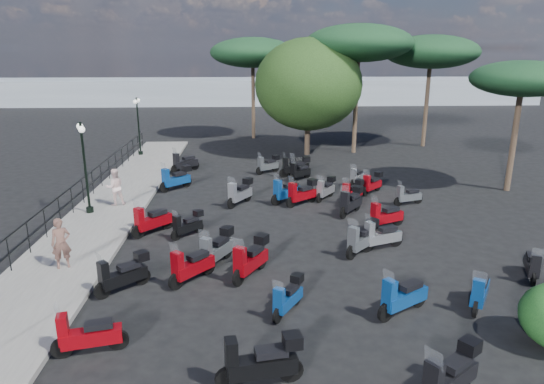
{
  "coord_description": "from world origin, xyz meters",
  "views": [
    {
      "loc": [
        -0.38,
        -17.3,
        6.73
      ],
      "look_at": [
        0.44,
        1.24,
        1.2
      ],
      "focal_mm": 32.0,
      "sensor_mm": 36.0,
      "label": 1
    }
  ],
  "objects_px": {
    "lamp_post_2": "(138,122)",
    "broadleaf_tree": "(308,84)",
    "scooter_5": "(184,163)",
    "scooter_10": "(240,193)",
    "scooter_4": "(176,179)",
    "scooter_12": "(261,362)",
    "scooter_2": "(154,220)",
    "scooter_3": "(152,221)",
    "scooter_28": "(372,184)",
    "scooter_9": "(188,225)",
    "scooter_25": "(532,266)",
    "scooter_11": "(268,165)",
    "pedestrian_far": "(115,187)",
    "scooter_30": "(352,192)",
    "pine_2": "(253,53)",
    "woman": "(61,243)",
    "scooter_17": "(295,167)",
    "scooter_18": "(450,376)",
    "scooter_22": "(302,193)",
    "scooter_1": "(123,275)",
    "scooter_6": "(288,298)",
    "scooter_8": "(191,267)",
    "scooter_0": "(87,336)",
    "scooter_23": "(300,172)",
    "pine_0": "(359,43)",
    "lamp_post_1": "(85,162)",
    "scooter_24": "(480,292)",
    "scooter_26": "(385,216)",
    "scooter_27": "(408,196)",
    "scooter_19": "(402,297)",
    "scooter_15": "(286,192)",
    "scooter_16": "(326,189)",
    "scooter_20": "(381,236)",
    "scooter_13": "(251,259)",
    "scooter_29": "(357,177)",
    "scooter_31": "(299,167)"
  },
  "relations": [
    {
      "from": "pedestrian_far",
      "to": "scooter_30",
      "type": "distance_m",
      "value": 10.47
    },
    {
      "from": "scooter_4",
      "to": "scooter_12",
      "type": "bearing_deg",
      "value": 150.66
    },
    {
      "from": "woman",
      "to": "scooter_22",
      "type": "xyz_separation_m",
      "value": [
        8.13,
        6.39,
        -0.42
      ]
    },
    {
      "from": "scooter_9",
      "to": "scooter_25",
      "type": "distance_m",
      "value": 11.52
    },
    {
      "from": "scooter_2",
      "to": "lamp_post_1",
      "type": "bearing_deg",
      "value": 35.1
    },
    {
      "from": "lamp_post_1",
      "to": "scooter_24",
      "type": "height_order",
      "value": "lamp_post_1"
    },
    {
      "from": "pedestrian_far",
      "to": "scooter_0",
      "type": "height_order",
      "value": "pedestrian_far"
    },
    {
      "from": "pine_0",
      "to": "scooter_28",
      "type": "bearing_deg",
      "value": -96.54
    },
    {
      "from": "scooter_5",
      "to": "scooter_1",
      "type": "bearing_deg",
      "value": 138.95
    },
    {
      "from": "scooter_3",
      "to": "scooter_24",
      "type": "distance_m",
      "value": 11.43
    },
    {
      "from": "pedestrian_far",
      "to": "scooter_23",
      "type": "distance_m",
      "value": 9.49
    },
    {
      "from": "scooter_13",
      "to": "scooter_20",
      "type": "distance_m",
      "value": 4.88
    },
    {
      "from": "scooter_10",
      "to": "scooter_9",
      "type": "bearing_deg",
      "value": 96.4
    },
    {
      "from": "scooter_2",
      "to": "scooter_26",
      "type": "relative_size",
      "value": 0.87
    },
    {
      "from": "scooter_4",
      "to": "scooter_5",
      "type": "relative_size",
      "value": 1.01
    },
    {
      "from": "scooter_16",
      "to": "pine_0",
      "type": "xyz_separation_m",
      "value": [
        3.47,
        10.36,
        6.54
      ]
    },
    {
      "from": "pine_0",
      "to": "scooter_2",
      "type": "bearing_deg",
      "value": -127.22
    },
    {
      "from": "scooter_4",
      "to": "scooter_24",
      "type": "height_order",
      "value": "scooter_4"
    },
    {
      "from": "scooter_1",
      "to": "scooter_20",
      "type": "distance_m",
      "value": 8.58
    },
    {
      "from": "scooter_3",
      "to": "scooter_10",
      "type": "relative_size",
      "value": 0.93
    },
    {
      "from": "scooter_24",
      "to": "woman",
      "type": "bearing_deg",
      "value": 19.86
    },
    {
      "from": "pine_2",
      "to": "woman",
      "type": "bearing_deg",
      "value": -104.73
    },
    {
      "from": "scooter_24",
      "to": "scooter_29",
      "type": "distance_m",
      "value": 12.29
    },
    {
      "from": "scooter_17",
      "to": "scooter_18",
      "type": "height_order",
      "value": "scooter_18"
    },
    {
      "from": "scooter_25",
      "to": "scooter_11",
      "type": "bearing_deg",
      "value": -38.13
    },
    {
      "from": "scooter_2",
      "to": "scooter_12",
      "type": "distance_m",
      "value": 9.95
    },
    {
      "from": "scooter_1",
      "to": "broadleaf_tree",
      "type": "xyz_separation_m",
      "value": [
        7.39,
        18.41,
        3.99
      ]
    },
    {
      "from": "lamp_post_2",
      "to": "scooter_25",
      "type": "distance_m",
      "value": 23.77
    },
    {
      "from": "scooter_12",
      "to": "scooter_28",
      "type": "xyz_separation_m",
      "value": [
        5.65,
        13.63,
        -0.08
      ]
    },
    {
      "from": "pine_0",
      "to": "scooter_4",
      "type": "bearing_deg",
      "value": -141.38
    },
    {
      "from": "scooter_15",
      "to": "scooter_28",
      "type": "bearing_deg",
      "value": -111.22
    },
    {
      "from": "scooter_6",
      "to": "scooter_8",
      "type": "distance_m",
      "value": 3.33
    },
    {
      "from": "scooter_3",
      "to": "scooter_28",
      "type": "bearing_deg",
      "value": -109.81
    },
    {
      "from": "scooter_27",
      "to": "scooter_26",
      "type": "bearing_deg",
      "value": 128.79
    },
    {
      "from": "lamp_post_2",
      "to": "scooter_11",
      "type": "height_order",
      "value": "lamp_post_2"
    },
    {
      "from": "scooter_8",
      "to": "scooter_28",
      "type": "relative_size",
      "value": 1.13
    },
    {
      "from": "scooter_25",
      "to": "broadleaf_tree",
      "type": "height_order",
      "value": "broadleaf_tree"
    },
    {
      "from": "lamp_post_2",
      "to": "broadleaf_tree",
      "type": "xyz_separation_m",
      "value": [
        10.79,
        0.24,
        2.29
      ]
    },
    {
      "from": "scooter_16",
      "to": "scooter_31",
      "type": "distance_m",
      "value": 4.71
    },
    {
      "from": "scooter_17",
      "to": "broadleaf_tree",
      "type": "xyz_separation_m",
      "value": [
        1.3,
        5.73,
        3.98
      ]
    },
    {
      "from": "scooter_5",
      "to": "scooter_23",
      "type": "distance_m",
      "value": 6.64
    },
    {
      "from": "scooter_3",
      "to": "scooter_22",
      "type": "relative_size",
      "value": 0.98
    },
    {
      "from": "scooter_19",
      "to": "scooter_9",
      "type": "bearing_deg",
      "value": 15.21
    },
    {
      "from": "lamp_post_2",
      "to": "scooter_2",
      "type": "distance_m",
      "value": 13.8
    },
    {
      "from": "scooter_13",
      "to": "scooter_6",
      "type": "bearing_deg",
      "value": 144.95
    },
    {
      "from": "scooter_5",
      "to": "scooter_10",
      "type": "height_order",
      "value": "scooter_5"
    },
    {
      "from": "scooter_24",
      "to": "scooter_12",
      "type": "bearing_deg",
      "value": 58.71
    },
    {
      "from": "scooter_22",
      "to": "scooter_20",
      "type": "bearing_deg",
      "value": 165.87
    },
    {
      "from": "scooter_12",
      "to": "scooter_1",
      "type": "bearing_deg",
      "value": 32.29
    },
    {
      "from": "scooter_26",
      "to": "woman",
      "type": "bearing_deg",
      "value": 80.64
    }
  ]
}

